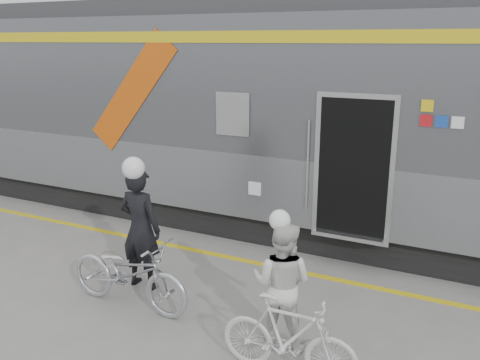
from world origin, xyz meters
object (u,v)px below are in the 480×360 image
Objects in this scene: man at (140,228)px; woman at (282,284)px; bicycle_right at (288,338)px; bicycle_left at (128,273)px.

man is 2.33m from woman.
bicycle_left is at bearing 78.25° from bicycle_right.
bicycle_right is at bearing -99.20° from bicycle_left.
bicycle_left is 2.11m from woman.
man is 1.17× the size of bicycle_right.
man is 1.18× the size of woman.
woman reaches higher than bicycle_right.
man reaches higher than bicycle_left.
bicycle_right is at bearing 116.79° from woman.
bicycle_left is 1.23× the size of bicycle_right.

